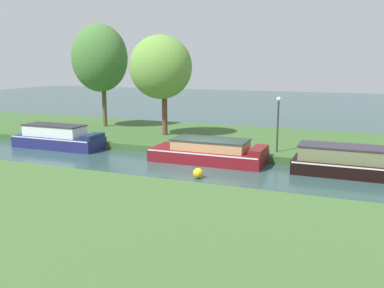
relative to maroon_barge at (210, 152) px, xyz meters
name	(u,v)px	position (x,y,z in m)	size (l,w,h in m)	color
ground_plane	(197,166)	(-0.26, -1.20, -0.54)	(120.00, 120.00, 0.00)	#2D4A47
riverbank_far	(235,140)	(-0.26, 5.80, -0.34)	(72.00, 10.00, 0.40)	#3A5F2C
riverbank_near	(94,224)	(-0.26, -10.20, -0.34)	(72.00, 10.00, 0.40)	#416631
maroon_barge	(210,152)	(0.00, 0.00, 0.00)	(6.16, 2.41, 1.25)	maroon
navy_narrowboat	(58,138)	(-10.13, 0.00, 0.08)	(5.86, 1.96, 1.45)	navy
black_cruiser	(347,162)	(6.94, 0.00, 0.05)	(5.34, 2.13, 1.39)	black
willow_tree_left	(99,58)	(-11.02, 6.16, 5.06)	(4.41, 3.54, 7.73)	brown
willow_tree_centre	(160,67)	(-4.98, 4.21, 4.42)	(4.29, 3.34, 6.67)	brown
lamp_post	(278,118)	(3.21, 2.07, 1.76)	(0.24, 0.24, 3.04)	#333338
mooring_post_near	(352,153)	(7.13, 1.21, 0.27)	(0.16, 0.16, 0.82)	#49352B
mooring_post_far	(232,146)	(0.88, 1.21, 0.17)	(0.19, 0.19, 0.61)	brown
channel_buoy	(198,173)	(0.59, -3.27, -0.30)	(0.48, 0.48, 0.48)	yellow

